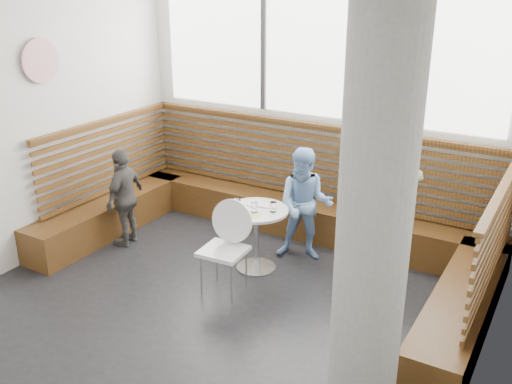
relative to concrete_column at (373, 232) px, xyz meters
The scene contains 15 objects.
room 1.95m from the concrete_column, 161.90° to the left, with size 5.00×5.00×3.20m.
booth 3.24m from the concrete_column, 127.94° to the left, with size 5.00×2.50×1.44m.
concrete_column is the anchor object (origin of this frame).
wall_art 4.48m from the concrete_column, 166.94° to the left, with size 0.50×0.50×0.03m, color white.
cafe_table 2.77m from the concrete_column, 138.20° to the left, with size 0.73×0.73×0.75m.
cafe_chair 2.48m from the concrete_column, 149.20° to the left, with size 0.48×0.47×0.99m.
adult_man 2.03m from the concrete_column, 103.18° to the left, with size 1.03×0.59×1.60m, color #4C583B.
child_back 2.89m from the concrete_column, 124.81° to the left, with size 0.66×0.52×1.36m, color #83ACE4.
child_left 4.07m from the concrete_column, 158.12° to the left, with size 0.73×0.30×1.25m, color #4E4A47.
plate_near 2.83m from the concrete_column, 137.43° to the left, with size 0.21×0.21×0.01m, color white.
plate_far 2.75m from the concrete_column, 134.61° to the left, with size 0.19×0.19×0.01m, color white.
glass_left 2.78m from the concrete_column, 142.31° to the left, with size 0.07×0.07×0.12m, color white.
glass_mid 2.60m from the concrete_column, 139.35° to the left, with size 0.07×0.07×0.12m, color white.
glass_right 2.57m from the concrete_column, 134.50° to the left, with size 0.07×0.07×0.11m, color white.
menu_card 2.56m from the concrete_column, 140.47° to the left, with size 0.19×0.13×0.00m, color #A5C64C.
Camera 1 is at (2.92, -3.97, 3.20)m, focal length 40.00 mm.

